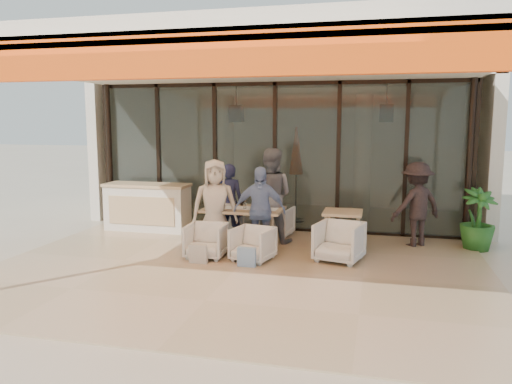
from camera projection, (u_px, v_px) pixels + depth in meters
ground at (237, 270)px, 8.06m from camera, size 70.00×70.00×0.00m
terrace_floor at (237, 269)px, 8.06m from camera, size 8.00×6.00×0.01m
terrace_structure at (230, 62)px, 7.34m from camera, size 8.00×6.00×3.40m
glass_storefront at (275, 158)px, 10.71m from camera, size 8.08×0.10×3.20m
interior_block at (294, 127)px, 12.85m from camera, size 9.05×3.62×3.52m
host_counter at (147, 207)px, 10.83m from camera, size 1.85×0.65×1.04m
dining_table at (243, 211)px, 9.47m from camera, size 1.50×0.90×0.93m
chair_far_left at (236, 219)px, 10.53m from camera, size 0.76×0.72×0.67m
chair_far_right at (275, 220)px, 10.33m from camera, size 0.75×0.71×0.70m
chair_near_left at (206, 239)px, 8.70m from camera, size 0.68×0.64×0.68m
chair_near_right at (253, 243)px, 8.51m from camera, size 0.75×0.72×0.65m
diner_navy at (229, 202)px, 9.99m from camera, size 0.59×0.40×1.55m
diner_grey at (270, 196)px, 9.76m from camera, size 0.94×0.75×1.86m
diner_cream at (215, 206)px, 9.11m from camera, size 0.97×0.81×1.70m
diner_periwinkle at (260, 211)px, 8.92m from camera, size 0.97×0.51×1.59m
tote_bag_cream at (198, 254)px, 8.34m from camera, size 0.30×0.10×0.34m
tote_bag_blue at (247, 258)px, 8.14m from camera, size 0.30×0.10×0.34m
side_table at (343, 217)px, 9.15m from camera, size 0.70×0.70×0.74m
side_chair at (339, 240)px, 8.47m from camera, size 0.88×0.85×0.76m
standing_woman at (416, 205)px, 9.45m from camera, size 1.21×1.09×1.62m
potted_palm at (478, 219)px, 9.23m from camera, size 0.84×0.84×1.16m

